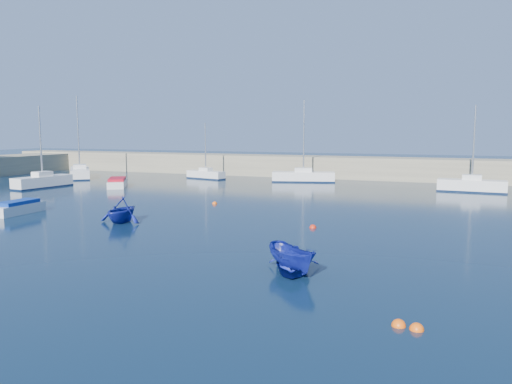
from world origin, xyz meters
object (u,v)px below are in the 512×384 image
(sailboat_4, at_px, (80,172))
(sailboat_7, at_px, (472,185))
(dinghy_center, at_px, (293,265))
(sailboat_3, at_px, (43,181))
(sailboat_5, at_px, (206,174))
(dinghy_right, at_px, (292,259))
(motorboat_2, at_px, (117,183))
(motorboat_1, at_px, (18,208))
(sailboat_6, at_px, (303,176))
(dinghy_left, at_px, (121,210))

(sailboat_4, xyz_separation_m, sailboat_7, (44.65, 2.26, 0.00))
(sailboat_4, distance_m, dinghy_center, 47.32)
(sailboat_3, height_order, sailboat_5, sailboat_3)
(sailboat_5, distance_m, dinghy_right, 40.64)
(sailboat_4, xyz_separation_m, motorboat_2, (10.48, -6.59, -0.21))
(sailboat_7, xyz_separation_m, motorboat_1, (-30.37, -25.21, -0.21))
(sailboat_3, relative_size, motorboat_1, 2.14)
(sailboat_5, height_order, dinghy_center, sailboat_5)
(sailboat_5, bearing_deg, dinghy_right, -133.85)
(dinghy_center, bearing_deg, dinghy_right, -94.30)
(sailboat_6, height_order, dinghy_right, sailboat_6)
(sailboat_7, xyz_separation_m, dinghy_left, (-21.48, -25.35, 0.17))
(motorboat_1, bearing_deg, sailboat_3, 127.49)
(sailboat_3, height_order, motorboat_1, sailboat_3)
(sailboat_4, distance_m, dinghy_left, 32.71)
(sailboat_3, distance_m, dinghy_center, 38.48)
(sailboat_5, xyz_separation_m, dinghy_right, (21.60, -34.42, 0.05))
(sailboat_3, distance_m, motorboat_2, 7.49)
(sailboat_5, relative_size, dinghy_left, 2.15)
(dinghy_center, bearing_deg, sailboat_5, 108.05)
(motorboat_1, bearing_deg, dinghy_center, -18.47)
(sailboat_4, bearing_deg, sailboat_7, -38.00)
(motorboat_1, height_order, dinghy_center, motorboat_1)
(dinghy_center, relative_size, dinghy_right, 1.00)
(sailboat_4, bearing_deg, dinghy_right, -80.10)
(sailboat_7, bearing_deg, sailboat_5, 88.85)
(dinghy_center, height_order, dinghy_left, dinghy_left)
(sailboat_3, xyz_separation_m, motorboat_1, (10.49, -13.01, -0.22))
(sailboat_4, height_order, motorboat_1, sailboat_4)
(dinghy_center, xyz_separation_m, dinghy_left, (-13.54, 6.75, 0.51))
(sailboat_3, relative_size, sailboat_6, 0.90)
(sailboat_6, bearing_deg, sailboat_7, -115.74)
(motorboat_1, xyz_separation_m, dinghy_right, (22.46, -7.01, 0.15))
(sailboat_3, xyz_separation_m, sailboat_7, (40.87, 12.20, -0.00))
(motorboat_2, height_order, dinghy_right, dinghy_right)
(sailboat_6, distance_m, sailboat_7, 17.86)
(sailboat_3, distance_m, sailboat_7, 42.65)
(motorboat_2, relative_size, dinghy_left, 1.53)
(sailboat_5, height_order, dinghy_right, sailboat_5)
(sailboat_5, distance_m, sailboat_6, 11.99)
(sailboat_7, bearing_deg, sailboat_4, 96.02)
(sailboat_5, bearing_deg, motorboat_2, 171.24)
(sailboat_4, xyz_separation_m, dinghy_center, (36.72, -29.84, -0.34))
(sailboat_6, height_order, dinghy_left, sailboat_6)
(sailboat_7, distance_m, dinghy_center, 33.07)
(sailboat_7, distance_m, dinghy_left, 33.23)
(sailboat_3, xyz_separation_m, motorboat_2, (6.70, 3.34, -0.21))
(motorboat_2, bearing_deg, dinghy_left, -84.27)
(sailboat_6, distance_m, motorboat_2, 20.52)
(dinghy_right, bearing_deg, motorboat_1, 115.13)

